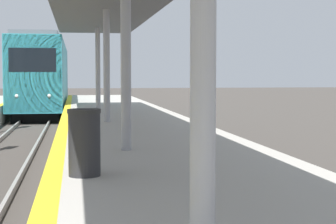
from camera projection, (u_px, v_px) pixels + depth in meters
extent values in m
cube|color=black|center=(45.00, 107.00, 37.42)|extent=(2.37, 18.88, 0.55)
cube|color=teal|center=(44.00, 74.00, 37.27)|extent=(2.79, 20.97, 3.85)
cube|color=yellow|center=(33.00, 74.00, 27.03)|extent=(2.73, 0.16, 3.77)
cube|color=black|center=(32.00, 60.00, 26.93)|extent=(2.23, 0.06, 1.15)
cube|color=#59595E|center=(44.00, 43.00, 37.14)|extent=(2.37, 19.92, 0.24)
sphere|color=white|center=(17.00, 96.00, 26.92)|extent=(0.18, 0.18, 0.18)
sphere|color=white|center=(49.00, 96.00, 27.17)|extent=(0.18, 0.18, 0.18)
cylinder|color=#99999E|center=(203.00, 40.00, 4.43)|extent=(0.21, 0.21, 3.57)
cylinder|color=#99999E|center=(126.00, 61.00, 11.13)|extent=(0.21, 0.21, 3.57)
cylinder|color=#99999E|center=(107.00, 66.00, 17.83)|extent=(0.21, 0.21, 3.57)
cylinder|color=#99999E|center=(98.00, 68.00, 24.52)|extent=(0.21, 0.21, 3.57)
cylinder|color=#262628|center=(84.00, 145.00, 8.35)|extent=(0.48, 0.48, 0.94)
cylinder|color=#262626|center=(84.00, 111.00, 8.32)|extent=(0.50, 0.50, 0.06)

